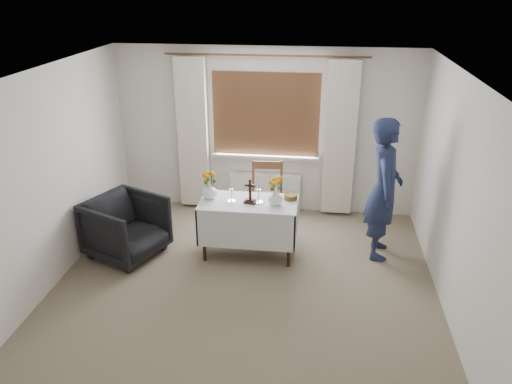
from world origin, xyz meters
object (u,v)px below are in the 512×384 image
wooden_chair (267,199)px  armchair (126,227)px  wooden_cross (250,191)px  person (384,189)px  flower_vase_left (210,191)px  flower_vase_right (276,197)px  altar_table (249,228)px

wooden_chair → armchair: 1.95m
wooden_chair → wooden_cross: wooden_cross is taller
wooden_chair → wooden_cross: bearing=-105.3°
person → flower_vase_left: bearing=98.7°
wooden_cross → flower_vase_left: (-0.54, 0.08, -0.06)m
wooden_cross → flower_vase_right: size_ratio=1.59×
person → flower_vase_right: 1.38m
armchair → altar_table: bearing=-58.8°
person → wooden_cross: size_ratio=5.84×
flower_vase_left → wooden_cross: bearing=-8.0°
altar_table → wooden_chair: 0.70m
armchair → wooden_cross: size_ratio=2.77×
altar_table → wooden_chair: (0.16, 0.67, 0.13)m
armchair → flower_vase_left: 1.19m
wooden_cross → wooden_chair: bearing=90.8°
armchair → flower_vase_right: size_ratio=4.40×
altar_table → person: 1.79m
wooden_chair → person: person is taller
altar_table → flower_vase_left: flower_vase_left is taller
person → flower_vase_left: person is taller
altar_table → wooden_chair: bearing=76.6°
wooden_chair → flower_vase_right: 0.81m
altar_table → flower_vase_right: size_ratio=6.23×
flower_vase_left → armchair: bearing=-166.2°
wooden_chair → armchair: wooden_chair is taller
flower_vase_left → flower_vase_right: (0.86, -0.08, -0.00)m
altar_table → flower_vase_right: bearing=-5.5°
altar_table → wooden_cross: (0.03, -0.03, 0.54)m
armchair → flower_vase_left: size_ratio=4.25×
altar_table → wooden_cross: 0.54m
wooden_chair → flower_vase_right: (0.19, -0.70, 0.36)m
altar_table → flower_vase_left: bearing=174.5°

